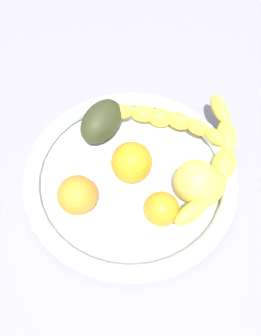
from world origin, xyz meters
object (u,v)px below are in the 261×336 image
at_px(apple_yellow, 196,182).
at_px(fruit_bowl, 130,176).
at_px(avocado_dark, 101,121).
at_px(orange_front, 77,195).
at_px(banana_draped_right, 218,161).
at_px(orange_mid_left, 161,209).
at_px(banana_draped_left, 159,119).
at_px(orange_mid_right, 132,162).

bearing_deg(apple_yellow, fruit_bowl, -93.63).
height_order(avocado_dark, apple_yellow, apple_yellow).
bearing_deg(avocado_dark, orange_front, -0.57).
bearing_deg(banana_draped_right, orange_mid_left, -37.36).
bearing_deg(avocado_dark, banana_draped_right, 78.67).
bearing_deg(banana_draped_left, apple_yellow, 32.15).
bearing_deg(orange_mid_right, banana_draped_left, 164.79).
height_order(orange_mid_left, orange_mid_right, orange_mid_right).
bearing_deg(banana_draped_left, banana_draped_right, 57.07).
bearing_deg(orange_mid_right, avocado_dark, -136.87).
xyz_separation_m(orange_mid_left, apple_yellow, (-0.05, 0.04, 0.01)).
relative_size(banana_draped_right, apple_yellow, 3.96).
distance_m(banana_draped_left, orange_front, 0.20).
height_order(fruit_bowl, orange_mid_right, orange_mid_right).
bearing_deg(orange_front, orange_mid_left, 91.81).
xyz_separation_m(fruit_bowl, apple_yellow, (0.01, 0.10, 0.03)).
distance_m(banana_draped_right, orange_mid_right, 0.14).
distance_m(orange_front, orange_mid_right, 0.10).
height_order(banana_draped_left, orange_front, orange_front).
xyz_separation_m(orange_front, apple_yellow, (-0.05, 0.17, 0.00)).
xyz_separation_m(orange_front, orange_mid_left, (-0.00, 0.12, -0.00)).
distance_m(fruit_bowl, orange_mid_left, 0.08).
bearing_deg(orange_mid_left, banana_draped_right, 142.64).
xyz_separation_m(banana_draped_right, orange_mid_left, (0.10, -0.08, -0.00)).
bearing_deg(orange_mid_left, orange_front, -88.19).
bearing_deg(banana_draped_left, fruit_bowl, -14.69).
distance_m(fruit_bowl, banana_draped_right, 0.14).
bearing_deg(orange_mid_left, apple_yellow, 139.24).
height_order(orange_front, avocado_dark, same).
relative_size(fruit_bowl, apple_yellow, 5.06).
height_order(fruit_bowl, apple_yellow, apple_yellow).
relative_size(orange_mid_left, apple_yellow, 0.78).
xyz_separation_m(orange_front, avocado_dark, (-0.14, 0.00, -0.00)).
bearing_deg(banana_draped_right, apple_yellow, -33.38).
distance_m(orange_mid_left, apple_yellow, 0.07).
height_order(orange_mid_left, avocado_dark, avocado_dark).
xyz_separation_m(banana_draped_right, orange_front, (0.10, -0.20, 0.00)).
height_order(banana_draped_left, orange_mid_right, orange_mid_right).
bearing_deg(fruit_bowl, avocado_dark, -140.75).
bearing_deg(orange_mid_left, fruit_bowl, -134.96).
relative_size(fruit_bowl, banana_draped_left, 1.42).
distance_m(orange_mid_left, avocado_dark, 0.19).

